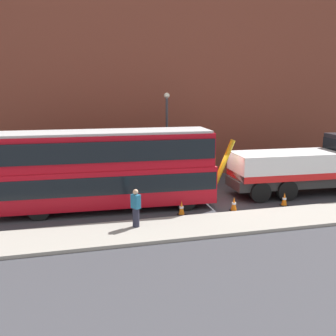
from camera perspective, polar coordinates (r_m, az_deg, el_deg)
name	(u,v)px	position (r m, az deg, el deg)	size (l,w,h in m)	color
ground_plane	(218,199)	(23.02, 7.09, -4.31)	(120.00, 120.00, 0.00)	#38383D
near_kerb	(252,221)	(19.36, 11.79, -7.35)	(60.00, 2.80, 0.15)	gray
building_facade	(184,59)	(28.53, 2.27, 15.21)	(60.00, 1.50, 16.00)	brown
recovery_tow_truck	(313,164)	(25.01, 19.83, 0.51)	(10.20, 3.05, 3.67)	#2D2D2D
double_decker_bus	(107,167)	(20.64, -8.70, 0.16)	(11.13, 3.06, 4.06)	#B70C19
pedestrian_onlooker	(136,209)	(17.81, -4.58, -5.74)	(0.43, 0.48, 1.71)	#232333
traffic_cone_near_bus	(182,208)	(19.95, 1.93, -5.72)	(0.36, 0.36, 0.72)	orange
traffic_cone_midway	(234,204)	(20.85, 9.32, -5.10)	(0.36, 0.36, 0.72)	orange
traffic_cone_near_truck	(284,200)	(22.30, 16.15, -4.31)	(0.36, 0.36, 0.72)	orange
street_lamp	(167,130)	(26.03, -0.16, 5.43)	(0.36, 0.36, 5.83)	#38383D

